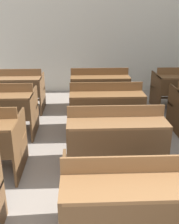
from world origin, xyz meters
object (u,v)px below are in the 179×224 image
object	(u,v)px
bench_third_center	(106,106)
bench_back_center	(99,87)
bench_back_left	(13,89)
bench_second_center	(115,136)
bench_front_center	(134,200)

from	to	relation	value
bench_third_center	bench_back_center	distance (m)	1.18
bench_third_center	bench_back_left	distance (m)	2.12
bench_second_center	bench_back_center	distance (m)	2.32
bench_front_center	bench_back_left	size ratio (longest dim) A/B	1.00
bench_front_center	bench_third_center	world-z (taller)	same
bench_front_center	bench_third_center	bearing A→B (deg)	89.80
bench_front_center	bench_back_left	xyz separation A→B (m)	(-1.77, 3.49, 0.00)
bench_front_center	bench_second_center	size ratio (longest dim) A/B	1.00
bench_back_center	bench_back_left	bearing A→B (deg)	-179.05
bench_second_center	bench_back_left	xyz separation A→B (m)	(-1.78, 2.30, 0.00)
bench_third_center	bench_front_center	bearing A→B (deg)	-90.20
bench_front_center	bench_third_center	distance (m)	2.33
bench_back_left	bench_back_center	bearing A→B (deg)	0.95
bench_third_center	bench_back_center	world-z (taller)	same
bench_back_center	bench_third_center	bearing A→B (deg)	-89.44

